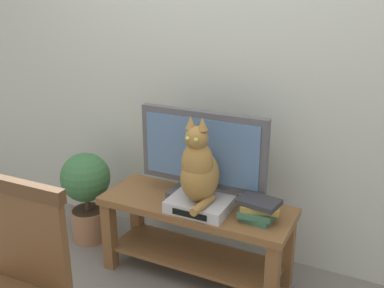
# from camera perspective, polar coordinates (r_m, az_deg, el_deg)

# --- Properties ---
(back_wall) EXTENTS (7.00, 0.12, 2.80)m
(back_wall) POSITION_cam_1_polar(r_m,az_deg,el_deg) (2.76, 4.73, 13.52)
(back_wall) COLOR #B7BCB2
(back_wall) RESTS_ON ground
(tv_stand) EXTENTS (1.14, 0.41, 0.50)m
(tv_stand) POSITION_cam_1_polar(r_m,az_deg,el_deg) (2.67, 0.48, -10.61)
(tv_stand) COLOR brown
(tv_stand) RESTS_ON ground
(tv) EXTENTS (0.78, 0.20, 0.54)m
(tv) POSITION_cam_1_polar(r_m,az_deg,el_deg) (2.55, 1.33, -1.33)
(tv) COLOR #4C4C51
(tv) RESTS_ON tv_stand
(media_box) EXTENTS (0.34, 0.27, 0.07)m
(media_box) POSITION_cam_1_polar(r_m,az_deg,el_deg) (2.51, 1.01, -7.84)
(media_box) COLOR #BCBCC1
(media_box) RESTS_ON tv_stand
(cat) EXTENTS (0.21, 0.33, 0.49)m
(cat) POSITION_cam_1_polar(r_m,az_deg,el_deg) (2.40, 0.91, -3.30)
(cat) COLOR olive
(cat) RESTS_ON media_box
(wooden_chair) EXTENTS (0.46, 0.47, 0.96)m
(wooden_chair) POSITION_cam_1_polar(r_m,az_deg,el_deg) (2.03, -22.68, -16.19)
(wooden_chair) COLOR brown
(wooden_chair) RESTS_ON ground
(book_stack) EXTENTS (0.24, 0.18, 0.12)m
(book_stack) POSITION_cam_1_polar(r_m,az_deg,el_deg) (2.42, 8.56, -8.33)
(book_stack) COLOR #38664C
(book_stack) RESTS_ON tv_stand
(potted_plant) EXTENTS (0.34, 0.34, 0.64)m
(potted_plant) POSITION_cam_1_polar(r_m,az_deg,el_deg) (3.12, -13.49, -5.85)
(potted_plant) COLOR #9E6B4C
(potted_plant) RESTS_ON ground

